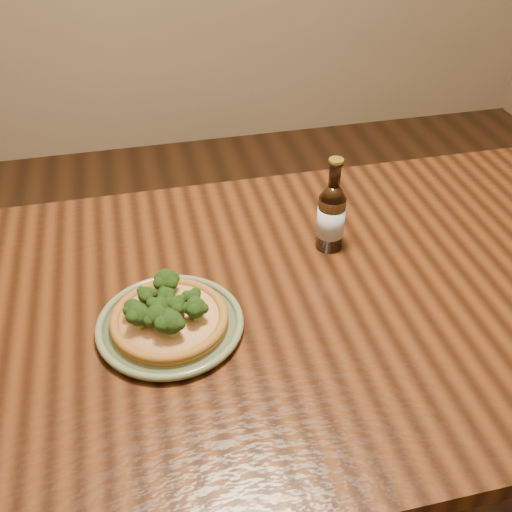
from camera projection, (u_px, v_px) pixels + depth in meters
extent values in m
cube|color=#3F1F0D|center=(271.00, 308.00, 1.15)|extent=(1.60, 0.90, 0.04)
cylinder|color=#3F1F0D|center=(472.00, 278.00, 1.81)|extent=(0.07, 0.07, 0.71)
cylinder|color=#5B6948|center=(170.00, 326.00, 1.08)|extent=(0.24, 0.24, 0.01)
torus|color=#5B6948|center=(170.00, 323.00, 1.07)|extent=(0.27, 0.27, 0.01)
torus|color=#5B6948|center=(170.00, 324.00, 1.07)|extent=(0.21, 0.21, 0.01)
cylinder|color=brown|center=(170.00, 321.00, 1.07)|extent=(0.21, 0.21, 0.01)
torus|color=brown|center=(169.00, 318.00, 1.07)|extent=(0.21, 0.21, 0.02)
cylinder|color=beige|center=(169.00, 318.00, 1.07)|extent=(0.18, 0.18, 0.01)
sphere|color=#284A17|center=(160.00, 306.00, 1.05)|extent=(0.05, 0.05, 0.03)
sphere|color=#284A17|center=(176.00, 305.00, 1.05)|extent=(0.04, 0.04, 0.03)
sphere|color=#284A17|center=(166.00, 280.00, 1.10)|extent=(0.06, 0.06, 0.04)
sphere|color=#284A17|center=(171.00, 322.00, 1.01)|extent=(0.06, 0.06, 0.04)
sphere|color=#284A17|center=(196.00, 308.00, 1.04)|extent=(0.05, 0.05, 0.04)
sphere|color=#284A17|center=(146.00, 295.00, 1.08)|extent=(0.04, 0.04, 0.03)
sphere|color=#284A17|center=(139.00, 315.00, 1.03)|extent=(0.05, 0.05, 0.04)
sphere|color=#284A17|center=(166.00, 296.00, 1.07)|extent=(0.04, 0.04, 0.03)
sphere|color=#284A17|center=(132.00, 307.00, 1.05)|extent=(0.04, 0.04, 0.03)
sphere|color=#284A17|center=(192.00, 298.00, 1.07)|extent=(0.04, 0.04, 0.03)
sphere|color=#284A17|center=(156.00, 316.00, 1.02)|extent=(0.06, 0.06, 0.04)
cylinder|color=black|center=(331.00, 223.00, 1.24)|extent=(0.06, 0.06, 0.12)
cone|color=black|center=(333.00, 192.00, 1.19)|extent=(0.06, 0.06, 0.03)
cylinder|color=black|center=(335.00, 174.00, 1.17)|extent=(0.02, 0.02, 0.05)
torus|color=black|center=(336.00, 163.00, 1.15)|extent=(0.03, 0.03, 0.00)
cylinder|color=#A58C33|center=(336.00, 161.00, 1.15)|extent=(0.03, 0.03, 0.01)
cylinder|color=silver|center=(331.00, 221.00, 1.24)|extent=(0.06, 0.06, 0.07)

